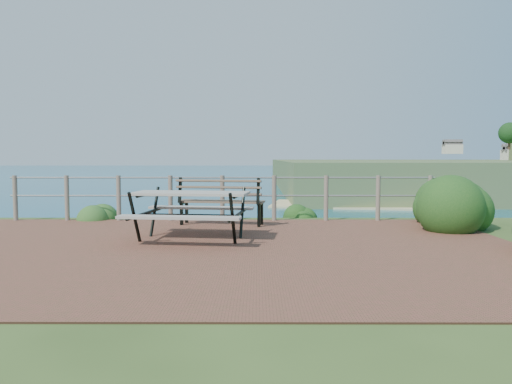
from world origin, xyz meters
TOP-DOWN VIEW (x-y plane):
  - ground at (0.00, 0.00)m, footprint 10.00×7.00m
  - ocean at (0.00, 200.00)m, footprint 1200.00×1200.00m
  - safety_railing at (0.00, 3.35)m, footprint 9.40×0.10m
  - picnic_table at (-0.35, 0.74)m, footprint 2.01×1.67m
  - park_bench at (0.04, 2.63)m, footprint 1.81×0.75m
  - shrub_right_front at (4.86, 2.00)m, footprint 1.38×1.38m
  - shrub_right_edge at (4.63, 3.09)m, footprint 1.18×1.18m
  - shrub_lip_west at (-2.78, 3.73)m, footprint 0.75×0.75m
  - shrub_lip_east at (1.78, 4.31)m, footprint 0.72×0.72m

SIDE VIEW (x-z plane):
  - ground at x=0.00m, z-range -0.06..0.06m
  - ocean at x=0.00m, z-range 0.00..0.00m
  - shrub_right_front at x=4.86m, z-range -0.98..0.98m
  - shrub_right_edge at x=4.63m, z-range -0.84..0.84m
  - shrub_lip_west at x=-2.78m, z-range -0.24..0.24m
  - shrub_lip_east at x=1.78m, z-range -0.22..0.22m
  - picnic_table at x=-0.35m, z-range 0.11..0.93m
  - safety_railing at x=0.00m, z-range 0.07..1.07m
  - park_bench at x=0.04m, z-range 0.16..1.15m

